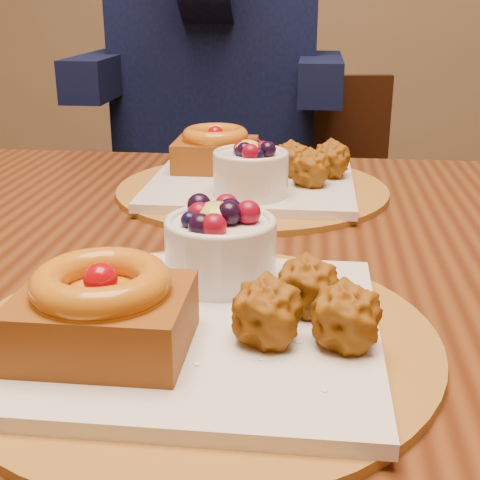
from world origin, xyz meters
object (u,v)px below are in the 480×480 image
place_setting_far (249,174)px  diner (216,8)px  chair_far (311,237)px  place_setting_near (196,307)px  dining_table (234,310)px

place_setting_far → diner: bearing=101.9°
chair_far → diner: (-0.23, 0.04, 0.53)m
place_setting_near → chair_far: bearing=85.2°
place_setting_near → chair_far: size_ratio=0.45×
dining_table → chair_far: 0.89m
chair_far → diner: bearing=160.5°
place_setting_far → chair_far: bearing=82.0°
place_setting_near → place_setting_far: size_ratio=1.00×
place_setting_near → place_setting_far: (0.00, 0.43, -0.00)m
dining_table → chair_far: chair_far is taller
chair_far → place_setting_far: bearing=-107.2°
dining_table → diner: 0.96m
dining_table → place_setting_near: size_ratio=4.21×
place_setting_far → chair_far: 0.72m
place_setting_far → place_setting_near: bearing=-90.0°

